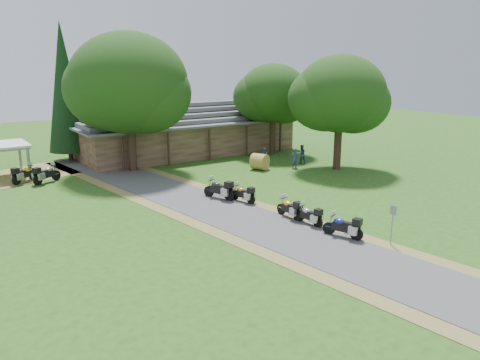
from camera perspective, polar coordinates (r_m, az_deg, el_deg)
ground at (r=23.41m, az=7.52°, el=-7.31°), size 120.00×120.00×0.00m
driveway at (r=26.09m, az=0.91°, el=-4.92°), size 51.95×51.95×0.00m
lodge at (r=45.64m, az=-6.58°, el=6.36°), size 21.40×9.40×4.90m
motorcycle_row_a at (r=23.93m, az=12.42°, el=-5.42°), size 1.25×1.96×1.28m
motorcycle_row_b at (r=25.51m, az=8.36°, el=-4.16°), size 0.76×1.74×1.16m
motorcycle_row_c at (r=26.45m, az=6.04°, el=-3.31°), size 0.60×1.83×1.25m
motorcycle_row_d at (r=29.27m, az=0.33°, el=-1.57°), size 0.99×1.84×1.20m
motorcycle_row_e at (r=29.97m, az=-2.61°, el=-1.00°), size 1.38×2.18×1.42m
motorcycle_carport_a at (r=37.51m, az=-24.78°, el=0.77°), size 2.06×1.76×1.41m
motorcycle_carport_b at (r=36.80m, az=-22.51°, el=0.80°), size 2.18×1.66×1.45m
person_a at (r=39.04m, az=6.65°, el=2.86°), size 0.55×0.40×1.94m
person_b at (r=40.84m, az=7.49°, el=3.34°), size 0.65×0.55×1.96m
person_c at (r=39.45m, az=3.02°, el=2.99°), size 0.44×0.57×1.86m
hay_bale at (r=38.27m, az=2.41°, el=2.24°), size 1.70×1.64×1.32m
sign_post at (r=23.47m, az=18.05°, el=-5.26°), size 0.36×0.06×2.00m
oak_lodge_left at (r=38.13m, az=-13.33°, el=9.40°), size 9.25×9.25×11.28m
oak_lodge_right at (r=44.47m, az=4.04°, el=9.10°), size 6.41×6.41×9.36m
oak_driveway at (r=38.65m, az=12.04°, el=8.49°), size 7.24×7.24×9.89m
cedar_near at (r=43.84m, az=-20.54°, el=9.95°), size 3.44×3.44×12.04m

